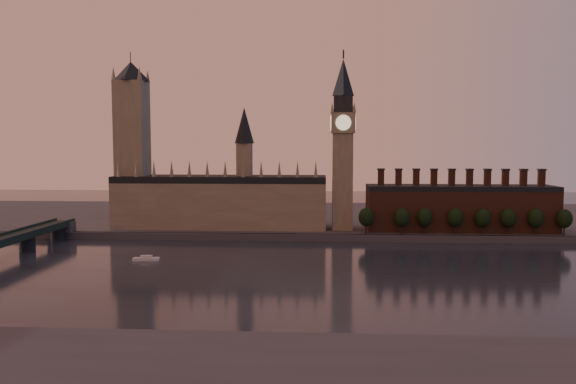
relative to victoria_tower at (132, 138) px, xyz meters
name	(u,v)px	position (x,y,z in m)	size (l,w,h in m)	color
ground	(328,278)	(120.00, -115.00, -59.09)	(900.00, 900.00, 0.00)	black
north_bank	(325,218)	(120.00, 63.04, -57.09)	(900.00, 182.00, 4.00)	#444449
palace_of_westminster	(222,199)	(55.59, -0.09, -37.46)	(130.00, 30.30, 74.00)	gray
victoria_tower	(132,138)	(0.00, 0.00, 0.00)	(24.00, 24.00, 108.00)	gray
big_ben	(343,142)	(130.00, -5.00, -2.26)	(15.00, 15.00, 107.00)	gray
chimney_block	(460,207)	(200.00, -5.00, -41.27)	(110.00, 25.00, 37.00)	#553020
embankment_tree_0	(366,217)	(143.07, -21.04, -45.62)	(8.60, 8.60, 14.88)	black
embankment_tree_1	(402,218)	(163.35, -21.33, -45.62)	(8.60, 8.60, 14.88)	black
embankment_tree_2	(425,217)	(176.57, -19.79, -45.62)	(8.60, 8.60, 14.88)	black
embankment_tree_3	(455,218)	(193.79, -20.12, -45.62)	(8.60, 8.60, 14.88)	black
embankment_tree_4	(483,218)	(209.07, -20.65, -45.62)	(8.60, 8.60, 14.88)	black
embankment_tree_5	(508,218)	(223.50, -19.94, -45.62)	(8.60, 8.60, 14.88)	black
embankment_tree_6	(536,218)	(238.89, -19.73, -45.62)	(8.60, 8.60, 14.88)	black
embankment_tree_7	(565,219)	(254.44, -20.87, -45.62)	(8.60, 8.60, 14.88)	black
river_boat	(146,259)	(34.17, -84.50, -58.14)	(12.64, 4.58, 2.48)	silver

